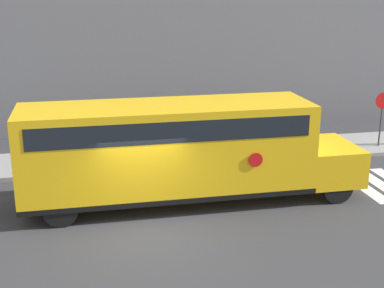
% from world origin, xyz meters
% --- Properties ---
extents(ground_plane, '(60.00, 60.00, 0.00)m').
position_xyz_m(ground_plane, '(0.00, 0.00, 0.00)').
color(ground_plane, '#333335').
extents(sidewalk_strip, '(44.00, 3.00, 0.15)m').
position_xyz_m(sidewalk_strip, '(0.00, 6.50, 0.07)').
color(sidewalk_strip, gray).
rests_on(sidewalk_strip, ground).
extents(building_backdrop, '(32.00, 4.00, 12.16)m').
position_xyz_m(building_backdrop, '(0.00, 13.00, 6.08)').
color(building_backdrop, slate).
rests_on(building_backdrop, ground).
extents(school_bus, '(10.83, 2.57, 3.23)m').
position_xyz_m(school_bus, '(1.27, 1.93, 1.85)').
color(school_bus, yellow).
rests_on(school_bus, ground).
extents(stop_sign, '(0.70, 0.10, 2.48)m').
position_xyz_m(stop_sign, '(10.71, 5.91, 1.64)').
color(stop_sign, '#38383A').
rests_on(stop_sign, ground).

